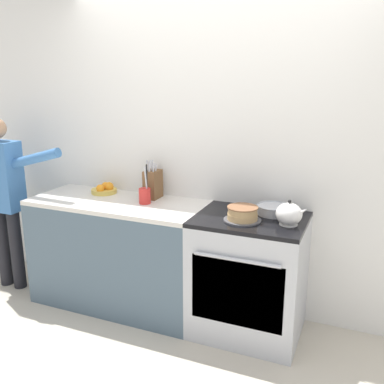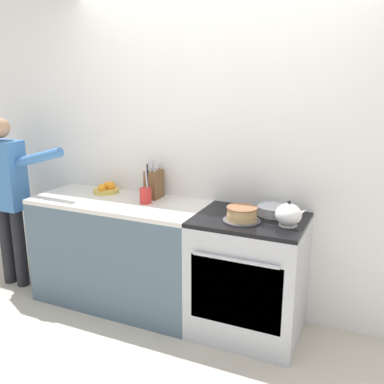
# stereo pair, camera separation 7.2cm
# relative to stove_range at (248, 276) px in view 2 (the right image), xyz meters

# --- Properties ---
(ground_plane) EXTENTS (16.00, 16.00, 0.00)m
(ground_plane) POSITION_rel_stove_range_xyz_m (-0.36, -0.31, -0.45)
(ground_plane) COLOR beige
(wall_back) EXTENTS (8.00, 0.04, 2.60)m
(wall_back) POSITION_rel_stove_range_xyz_m (-0.36, 0.33, 0.85)
(wall_back) COLOR silver
(wall_back) RESTS_ON ground_plane
(counter_cabinet) EXTENTS (1.44, 0.62, 0.90)m
(counter_cabinet) POSITION_rel_stove_range_xyz_m (-1.11, 0.00, -0.00)
(counter_cabinet) COLOR #4C6070
(counter_cabinet) RESTS_ON ground_plane
(stove_range) EXTENTS (0.78, 0.65, 0.90)m
(stove_range) POSITION_rel_stove_range_xyz_m (0.00, 0.00, 0.00)
(stove_range) COLOR #B7BABF
(stove_range) RESTS_ON ground_plane
(layer_cake) EXTENTS (0.26, 0.26, 0.10)m
(layer_cake) POSITION_rel_stove_range_xyz_m (-0.04, -0.09, 0.50)
(layer_cake) COLOR #4C4C51
(layer_cake) RESTS_ON stove_range
(tea_kettle) EXTENTS (0.22, 0.18, 0.18)m
(tea_kettle) POSITION_rel_stove_range_xyz_m (0.28, -0.05, 0.53)
(tea_kettle) COLOR white
(tea_kettle) RESTS_ON stove_range
(mixing_bowl) EXTENTS (0.24, 0.24, 0.07)m
(mixing_bowl) POSITION_rel_stove_range_xyz_m (0.13, 0.14, 0.49)
(mixing_bowl) COLOR #B7BABF
(mixing_bowl) RESTS_ON stove_range
(knife_block) EXTENTS (0.11, 0.16, 0.33)m
(knife_block) POSITION_rel_stove_range_xyz_m (-0.88, 0.19, 0.57)
(knife_block) COLOR brown
(knife_block) RESTS_ON counter_cabinet
(utensil_crock) EXTENTS (0.09, 0.09, 0.32)m
(utensil_crock) POSITION_rel_stove_range_xyz_m (-0.86, 0.02, 0.52)
(utensil_crock) COLOR red
(utensil_crock) RESTS_ON counter_cabinet
(fruit_bowl) EXTENTS (0.22, 0.22, 0.10)m
(fruit_bowl) POSITION_rel_stove_range_xyz_m (-1.33, 0.16, 0.49)
(fruit_bowl) COLOR gold
(fruit_bowl) RESTS_ON counter_cabinet
(person_baker) EXTENTS (0.90, 0.20, 1.54)m
(person_baker) POSITION_rel_stove_range_xyz_m (-2.18, -0.13, 0.46)
(person_baker) COLOR black
(person_baker) RESTS_ON ground_plane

